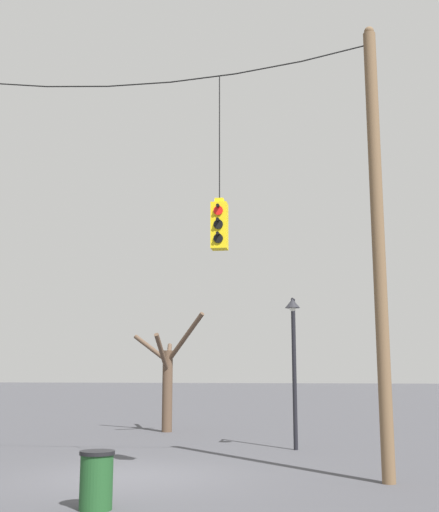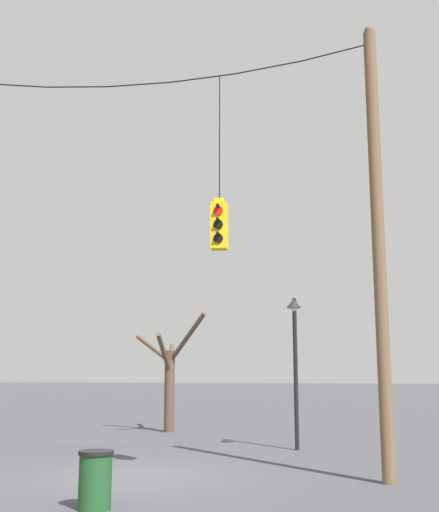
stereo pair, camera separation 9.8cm
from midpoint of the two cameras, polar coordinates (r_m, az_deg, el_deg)
ground_plane at (r=14.03m, az=-8.04°, el=-18.81°), size 200.00×200.00×0.00m
utility_pole_right at (r=13.49m, az=13.74°, el=1.27°), size 0.26×0.26×9.50m
span_wire at (r=15.22m, az=-7.37°, el=15.55°), size 10.28×0.03×0.60m
traffic_light_over_intersection at (r=13.67m, az=-0.21°, el=2.84°), size 0.34×0.58×3.92m
street_lamp at (r=18.10m, az=6.44°, el=-7.49°), size 0.42×0.73×4.15m
bare_tree at (r=23.43m, az=-4.76°, el=-10.57°), size 2.96×2.83×4.15m
trash_bin at (r=10.82m, az=-11.16°, el=-18.93°), size 0.56×0.56×0.89m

